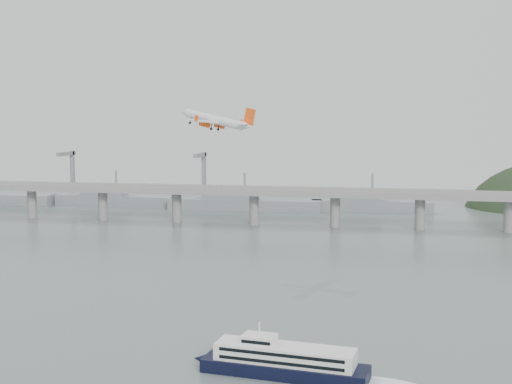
# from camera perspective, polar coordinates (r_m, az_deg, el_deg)

# --- Properties ---
(ground) EXTENTS (900.00, 900.00, 0.00)m
(ground) POSITION_cam_1_polar(r_m,az_deg,el_deg) (227.33, -2.75, -10.51)
(ground) COLOR #576563
(ground) RESTS_ON ground
(bridge) EXTENTS (800.00, 22.00, 23.90)m
(bridge) POSITION_cam_1_polar(r_m,az_deg,el_deg) (417.60, 3.72, -0.45)
(bridge) COLOR gray
(bridge) RESTS_ON ground
(distant_fleet) EXTENTS (453.00, 60.90, 40.00)m
(distant_fleet) POSITION_cam_1_polar(r_m,az_deg,el_deg) (523.29, -12.30, -0.52)
(distant_fleet) COLOR slate
(distant_fleet) RESTS_ON ground
(ferry) EXTENTS (70.20, 17.95, 13.25)m
(ferry) POSITION_cam_1_polar(r_m,az_deg,el_deg) (179.09, 2.41, -13.92)
(ferry) COLOR black
(ferry) RESTS_ON ground
(airliner) EXTENTS (37.33, 34.75, 10.60)m
(airliner) POSITION_cam_1_polar(r_m,az_deg,el_deg) (292.78, -3.33, 5.99)
(airliner) COLOR white
(airliner) RESTS_ON ground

